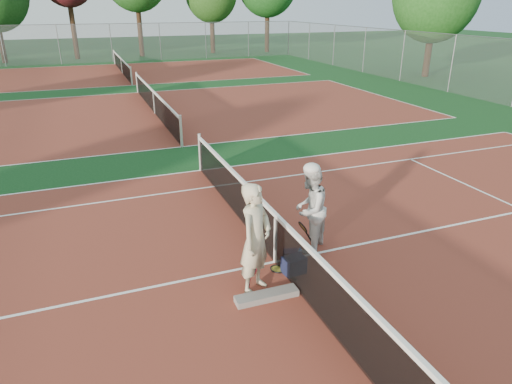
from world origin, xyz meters
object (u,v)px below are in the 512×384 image
sports_bag_purple (291,256)px  water_bottle (300,257)px  racket_red (252,276)px  racket_black_held (303,233)px  player_b (310,209)px  sports_bag_navy (294,265)px  player_a (255,239)px  net_main (275,238)px  racket_spare (277,269)px

sports_bag_purple → water_bottle: bearing=-53.0°
racket_red → racket_black_held: (1.51, 1.12, -0.03)m
racket_red → water_bottle: size_ratio=1.98×
player_b → sports_bag_navy: 1.18m
player_b → racket_black_held: 0.63m
player_a → sports_bag_navy: bearing=-24.2°
racket_red → sports_bag_navy: size_ratio=1.48×
racket_red → net_main: bearing=18.2°
player_a → racket_spare: size_ratio=3.24×
racket_spare → sports_bag_purple: sports_bag_purple is taller
sports_bag_purple → racket_spare: bearing=-154.2°
racket_spare → sports_bag_purple: bearing=-85.5°
racket_black_held → water_bottle: racket_black_held is taller
racket_red → player_b: bearing=5.6°
player_a → racket_black_held: player_a is taller
player_a → racket_black_held: 1.94m
player_b → player_a: bearing=-10.2°
net_main → racket_spare: size_ratio=18.30×
player_b → sports_bag_purple: size_ratio=6.06×
racket_spare → player_b: bearing=-81.9°
racket_red → racket_black_held: size_ratio=1.12×
player_b → racket_spare: size_ratio=2.90×
racket_black_held → player_a: bearing=31.5°
racket_red → sports_bag_purple: bearing=5.3°
player_b → racket_black_held: size_ratio=3.28×
racket_red → racket_spare: size_ratio=0.99×
net_main → racket_red: 1.05m
player_b → sports_bag_purple: (-0.52, -0.32, -0.75)m
player_a → player_b: (1.48, 0.92, -0.10)m
player_b → racket_red: player_b is taller
player_b → water_bottle: player_b is taller
player_b → racket_spare: player_b is taller
sports_bag_navy → sports_bag_purple: size_ratio=1.39×
racket_spare → water_bottle: water_bottle is taller
player_a → sports_bag_purple: bearing=-7.7°
player_a → sports_bag_navy: size_ratio=4.86×
net_main → player_a: size_ratio=5.65×
player_b → racket_spare: 1.33m
racket_red → sports_bag_purple: 1.22m
sports_bag_navy → sports_bag_purple: (0.12, 0.37, -0.04)m
racket_red → sports_bag_purple: (1.04, 0.62, -0.18)m
racket_red → racket_spare: (0.67, 0.44, -0.28)m
net_main → sports_bag_navy: bearing=-69.4°
racket_spare → water_bottle: size_ratio=2.00×
net_main → player_a: (-0.66, -0.69, 0.46)m
racket_black_held → sports_bag_purple: size_ratio=1.84×
player_a → racket_red: 0.68m
net_main → racket_spare: 0.57m
sports_bag_navy → water_bottle: 0.32m
player_a → racket_red: size_ratio=3.28×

